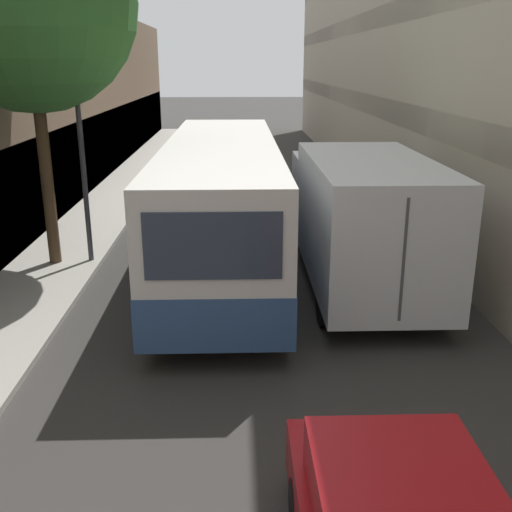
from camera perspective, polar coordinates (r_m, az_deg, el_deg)
The scene contains 7 objects.
ground_plane at distance 15.42m, azimuth -0.13°, elevation 0.10°, with size 150.00×150.00×0.00m, color #33302D.
sidewalk_left at distance 16.02m, azimuth -17.77°, elevation 0.13°, with size 2.16×60.00×0.12m.
bus at distance 14.26m, azimuth -3.25°, elevation 5.23°, with size 2.53×11.07×3.00m.
box_truck at distance 13.39m, azimuth 9.87°, elevation 4.05°, with size 2.40×7.55×2.89m.
panel_van at distance 26.20m, azimuth -4.11°, elevation 9.78°, with size 1.98×4.29×1.83m.
street_lamp at distance 14.51m, azimuth -17.19°, elevation 19.63°, with size 0.36×0.80×7.67m.
street_tree_left at distance 14.66m, azimuth -20.92°, elevation 21.67°, with size 4.68×4.68×8.18m.
Camera 1 is at (-0.43, 0.33, 4.72)m, focal length 42.00 mm.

